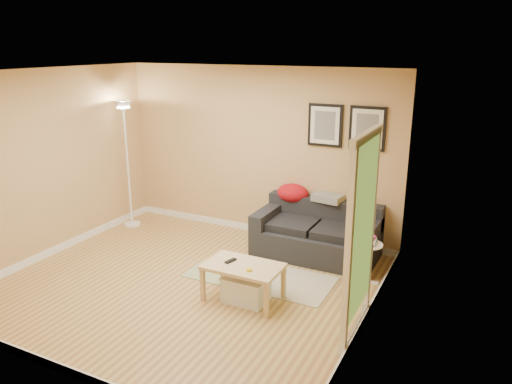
% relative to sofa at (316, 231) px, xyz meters
% --- Properties ---
extents(floor, '(4.50, 4.50, 0.00)m').
position_rel_sofa_xyz_m(floor, '(-1.16, -1.53, -0.38)').
color(floor, tan).
rests_on(floor, ground).
extents(ceiling, '(4.50, 4.50, 0.00)m').
position_rel_sofa_xyz_m(ceiling, '(-1.16, -1.53, 2.23)').
color(ceiling, white).
rests_on(ceiling, wall_back).
extents(wall_back, '(4.50, 0.00, 4.50)m').
position_rel_sofa_xyz_m(wall_back, '(-1.16, 0.47, 0.92)').
color(wall_back, tan).
rests_on(wall_back, ground).
extents(wall_front, '(4.50, 0.00, 4.50)m').
position_rel_sofa_xyz_m(wall_front, '(-1.16, -3.53, 0.92)').
color(wall_front, tan).
rests_on(wall_front, ground).
extents(wall_left, '(0.00, 4.00, 4.00)m').
position_rel_sofa_xyz_m(wall_left, '(-3.41, -1.53, 0.92)').
color(wall_left, tan).
rests_on(wall_left, ground).
extents(wall_right, '(0.00, 4.00, 4.00)m').
position_rel_sofa_xyz_m(wall_right, '(1.09, -1.53, 0.92)').
color(wall_right, tan).
rests_on(wall_right, ground).
extents(baseboard_back, '(4.50, 0.02, 0.10)m').
position_rel_sofa_xyz_m(baseboard_back, '(-1.16, 0.46, -0.33)').
color(baseboard_back, white).
rests_on(baseboard_back, ground).
extents(baseboard_front, '(4.50, 0.02, 0.10)m').
position_rel_sofa_xyz_m(baseboard_front, '(-1.16, -3.52, -0.33)').
color(baseboard_front, white).
rests_on(baseboard_front, ground).
extents(baseboard_left, '(0.02, 4.00, 0.10)m').
position_rel_sofa_xyz_m(baseboard_left, '(-3.40, -1.53, -0.33)').
color(baseboard_left, white).
rests_on(baseboard_left, ground).
extents(baseboard_right, '(0.02, 4.00, 0.10)m').
position_rel_sofa_xyz_m(baseboard_right, '(1.08, -1.53, -0.33)').
color(baseboard_right, white).
rests_on(baseboard_right, ground).
extents(sofa, '(1.70, 0.90, 0.75)m').
position_rel_sofa_xyz_m(sofa, '(0.00, 0.00, 0.00)').
color(sofa, black).
rests_on(sofa, ground).
extents(red_throw, '(0.48, 0.36, 0.28)m').
position_rel_sofa_xyz_m(red_throw, '(-0.51, 0.34, 0.40)').
color(red_throw, red).
rests_on(red_throw, sofa).
extents(plaid_throw, '(0.45, 0.32, 0.10)m').
position_rel_sofa_xyz_m(plaid_throw, '(0.05, 0.31, 0.41)').
color(plaid_throw, tan).
rests_on(plaid_throw, sofa).
extents(framed_print_left, '(0.50, 0.04, 0.60)m').
position_rel_sofa_xyz_m(framed_print_left, '(-0.08, 0.45, 1.43)').
color(framed_print_left, black).
rests_on(framed_print_left, wall_back).
extents(framed_print_right, '(0.50, 0.04, 0.60)m').
position_rel_sofa_xyz_m(framed_print_right, '(0.52, 0.45, 1.43)').
color(framed_print_right, black).
rests_on(framed_print_right, wall_back).
extents(area_rug, '(1.25, 0.85, 0.01)m').
position_rel_sofa_xyz_m(area_rug, '(-0.10, -0.96, -0.37)').
color(area_rug, '#BDB495').
rests_on(area_rug, ground).
extents(green_runner, '(0.70, 0.50, 0.01)m').
position_rel_sofa_xyz_m(green_runner, '(-1.00, -1.16, -0.37)').
color(green_runner, '#668C4C').
rests_on(green_runner, ground).
extents(coffee_table, '(1.02, 0.81, 0.45)m').
position_rel_sofa_xyz_m(coffee_table, '(-0.33, -1.57, -0.15)').
color(coffee_table, '#DAB885').
rests_on(coffee_table, ground).
extents(remote_control, '(0.09, 0.17, 0.02)m').
position_rel_sofa_xyz_m(remote_control, '(-0.51, -1.56, 0.08)').
color(remote_control, black).
rests_on(remote_control, coffee_table).
extents(tape_roll, '(0.07, 0.07, 0.03)m').
position_rel_sofa_xyz_m(tape_roll, '(-0.20, -1.68, 0.09)').
color(tape_roll, yellow).
rests_on(tape_roll, coffee_table).
extents(storage_bin, '(0.51, 0.38, 0.32)m').
position_rel_sofa_xyz_m(storage_bin, '(-0.29, -1.59, -0.22)').
color(storage_bin, white).
rests_on(storage_bin, ground).
extents(side_table, '(0.34, 0.34, 0.52)m').
position_rel_sofa_xyz_m(side_table, '(0.86, -0.48, -0.11)').
color(side_table, white).
rests_on(side_table, ground).
extents(book_stack, '(0.18, 0.25, 0.08)m').
position_rel_sofa_xyz_m(book_stack, '(0.84, -0.47, 0.19)').
color(book_stack, teal).
rests_on(book_stack, side_table).
extents(floor_lamp, '(0.27, 0.27, 2.06)m').
position_rel_sofa_xyz_m(floor_lamp, '(-3.16, -0.20, 0.60)').
color(floor_lamp, white).
rests_on(floor_lamp, ground).
extents(doorway, '(0.12, 1.01, 2.13)m').
position_rel_sofa_xyz_m(doorway, '(1.04, -1.68, 0.65)').
color(doorway, white).
rests_on(doorway, ground).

